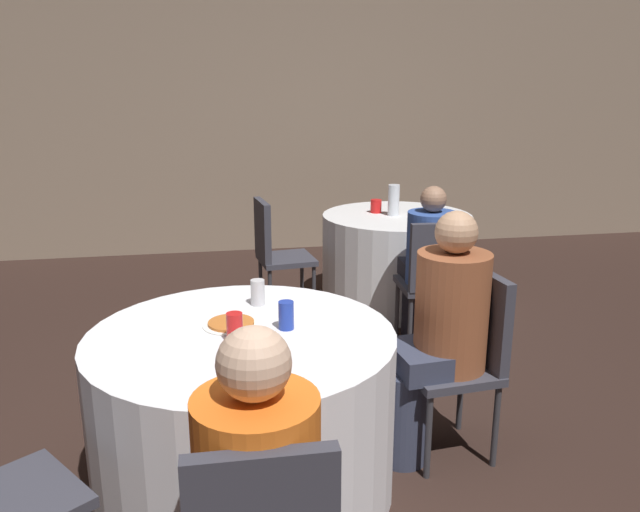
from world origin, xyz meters
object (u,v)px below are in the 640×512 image
object	(u,v)px
chair_near_east	(467,347)
person_blue_shirt	(427,265)
soda_can_blue	(286,315)
chair_far_south	(434,274)
person_floral_shirt	(437,337)
table_near	(244,412)
person_orange_shirt	(257,500)
pizza_plate_near	(231,324)
chair_far_west	(274,247)
bottle_far	(394,200)
soda_can_silver	(258,292)
soda_can_red	(235,327)
table_far	(396,259)

from	to	relation	value
chair_near_east	person_blue_shirt	distance (m)	1.33
soda_can_blue	chair_far_south	bearing A→B (deg)	47.30
person_floral_shirt	table_near	bearing A→B (deg)	90.00
chair_near_east	chair_far_south	world-z (taller)	same
table_near	person_blue_shirt	world-z (taller)	person_blue_shirt
chair_far_south	person_orange_shirt	world-z (taller)	person_orange_shirt
chair_near_east	pizza_plate_near	distance (m)	1.11
chair_far_west	person_orange_shirt	distance (m)	3.04
pizza_plate_near	soda_can_blue	xyz separation A→B (m)	(0.23, -0.08, 0.05)
chair_far_west	person_blue_shirt	world-z (taller)	person_blue_shirt
chair_far_south	person_blue_shirt	world-z (taller)	person_blue_shirt
bottle_far	soda_can_silver	bearing A→B (deg)	-123.13
chair_far_west	soda_can_silver	bearing A→B (deg)	-15.40
table_near	soda_can_silver	xyz separation A→B (m)	(0.10, 0.34, 0.43)
soda_can_red	bottle_far	world-z (taller)	bottle_far
person_orange_shirt	chair_far_south	bearing A→B (deg)	58.87
chair_near_east	chair_far_west	distance (m)	2.13
person_floral_shirt	pizza_plate_near	world-z (taller)	person_floral_shirt
chair_far_south	bottle_far	world-z (taller)	bottle_far
person_blue_shirt	soda_can_red	world-z (taller)	person_blue_shirt
table_far	bottle_far	world-z (taller)	bottle_far
table_near	soda_can_red	distance (m)	0.43
table_far	person_blue_shirt	xyz separation A→B (m)	(-0.04, -0.84, 0.19)
chair_far_west	soda_can_blue	world-z (taller)	chair_far_west
table_far	person_blue_shirt	bearing A→B (deg)	-92.84
chair_near_east	bottle_far	bearing A→B (deg)	-12.55
person_floral_shirt	pizza_plate_near	distance (m)	0.95
soda_can_red	soda_can_blue	xyz separation A→B (m)	(0.22, 0.10, 0.00)
person_blue_shirt	table_far	bearing A→B (deg)	90.00
chair_far_west	person_blue_shirt	xyz separation A→B (m)	(0.96, -0.72, 0.02)
person_floral_shirt	table_far	bearing A→B (deg)	-17.52
chair_far_west	soda_can_red	bearing A→B (deg)	-17.05
chair_near_east	chair_far_west	world-z (taller)	same
table_near	person_orange_shirt	world-z (taller)	person_orange_shirt
person_orange_shirt	soda_can_silver	distance (m)	1.27
chair_far_west	bottle_far	size ratio (longest dim) A/B	3.67
person_orange_shirt	pizza_plate_near	distance (m)	1.02
table_near	person_blue_shirt	bearing A→B (deg)	46.69
table_far	soda_can_silver	distance (m)	2.32
table_near	chair_far_south	xyz separation A→B (m)	(1.31, 1.23, 0.18)
chair_near_east	soda_can_red	world-z (taller)	chair_near_east
chair_far_south	person_floral_shirt	bearing A→B (deg)	-106.87
chair_near_east	pizza_plate_near	xyz separation A→B (m)	(-1.10, -0.00, 0.20)
person_blue_shirt	soda_can_blue	bearing A→B (deg)	-126.38
soda_can_silver	soda_can_red	size ratio (longest dim) A/B	1.00
chair_near_east	bottle_far	size ratio (longest dim) A/B	3.67
chair_far_west	soda_can_red	xyz separation A→B (m)	(-0.39, -2.19, 0.25)
table_far	soda_can_red	distance (m)	2.73
chair_far_west	pizza_plate_near	size ratio (longest dim) A/B	3.65
chair_near_east	person_floral_shirt	world-z (taller)	person_floral_shirt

